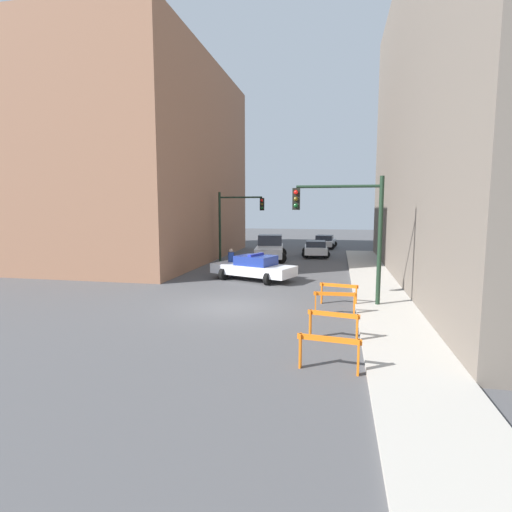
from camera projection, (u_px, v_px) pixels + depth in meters
ground_plane at (231, 307)px, 16.39m from camera, size 120.00×120.00×0.00m
sidewalk_right at (389, 314)px, 15.14m from camera, size 2.40×44.00×0.12m
building_corner_left at (130, 164)px, 31.49m from camera, size 14.00×20.00×14.94m
traffic_light_near at (351, 221)px, 16.22m from camera, size 3.64×0.35×5.20m
traffic_light_far at (234, 217)px, 29.36m from camera, size 3.44×0.35×5.20m
police_car at (254, 267)px, 22.38m from camera, size 5.05×3.38×1.52m
white_truck at (270, 248)px, 31.01m from camera, size 3.08×5.61×1.90m
parked_car_near at (316, 248)px, 33.28m from camera, size 2.48×4.42×1.31m
parked_car_mid at (325, 241)px, 39.97m from camera, size 2.50×4.43×1.31m
pedestrian_crossing at (231, 262)px, 23.54m from camera, size 0.51×0.51×1.66m
barrier_front at (329, 347)px, 9.91m from camera, size 1.59×0.35×0.90m
barrier_mid at (333, 321)px, 12.20m from camera, size 1.58×0.45×0.90m
barrier_back at (335, 300)px, 15.06m from camera, size 1.60×0.24×0.90m
barrier_corner at (339, 290)px, 16.69m from camera, size 1.58×0.43×0.90m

